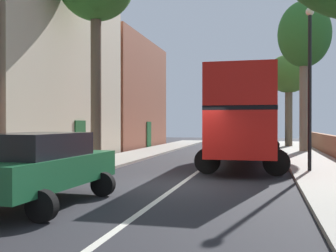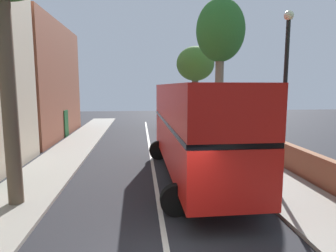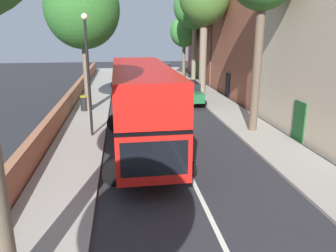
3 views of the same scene
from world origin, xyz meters
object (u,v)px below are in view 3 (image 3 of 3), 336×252
object	(u,v)px
parked_car_green_left_3	(187,92)
street_tree_left_6	(195,8)
double_decker_bus	(142,103)
lamppost_right	(88,67)
litter_bin_right	(84,103)
street_tree_left_0	(184,32)
parked_car_black_left_0	(163,69)
street_tree_right_3	(82,9)
parked_car_blue_right_2	(123,77)

from	to	relation	value
parked_car_green_left_3	street_tree_left_6	xyz separation A→B (m)	(-2.45, -9.18, 6.85)
double_decker_bus	lamppost_right	size ratio (longest dim) A/B	1.65
parked_car_green_left_3	litter_bin_right	world-z (taller)	parked_car_green_left_3
double_decker_bus	street_tree_left_0	bearing A→B (deg)	-104.87
street_tree_left_0	parked_car_black_left_0	bearing A→B (deg)	-30.80
double_decker_bus	street_tree_left_6	size ratio (longest dim) A/B	1.05
street_tree_right_3	lamppost_right	bearing A→B (deg)	96.71
street_tree_right_3	street_tree_left_6	distance (m)	14.84
parked_car_black_left_0	parked_car_blue_right_2	distance (m)	7.65
street_tree_left_0	lamppost_right	xyz separation A→B (m)	(9.13, 22.07, -1.66)
parked_car_green_left_3	street_tree_left_0	distance (m)	15.16
parked_car_green_left_3	street_tree_right_3	bearing A→B (deg)	13.37
double_decker_bus	parked_car_blue_right_2	world-z (taller)	double_decker_bus
double_decker_bus	street_tree_right_3	distance (m)	10.25
parked_car_black_left_0	street_tree_right_3	bearing A→B (deg)	66.75
street_tree_right_3	street_tree_left_0	bearing A→B (deg)	-121.47
parked_car_blue_right_2	street_tree_left_6	bearing A→B (deg)	174.59
parked_car_blue_right_2	street_tree_left_0	size ratio (longest dim) A/B	0.58
double_decker_bus	litter_bin_right	xyz separation A→B (m)	(3.60, -8.49, -1.69)
parked_car_green_left_3	litter_bin_right	distance (m)	8.02
parked_car_blue_right_2	litter_bin_right	bearing A→B (deg)	76.56
parked_car_blue_right_2	street_tree_left_0	world-z (taller)	street_tree_left_0
litter_bin_right	parked_car_green_left_3	bearing A→B (deg)	-166.81
parked_car_blue_right_2	street_tree_right_3	world-z (taller)	street_tree_right_3
litter_bin_right	street_tree_left_0	bearing A→B (deg)	-122.16
street_tree_left_0	street_tree_right_3	bearing A→B (deg)	58.53
double_decker_bus	parked_car_green_left_3	distance (m)	11.23
double_decker_bus	street_tree_left_0	size ratio (longest dim) A/B	1.44
parked_car_green_left_3	litter_bin_right	size ratio (longest dim) A/B	4.25
litter_bin_right	double_decker_bus	bearing A→B (deg)	112.98
parked_car_green_left_3	street_tree_left_6	world-z (taller)	street_tree_left_6
street_tree_right_3	litter_bin_right	world-z (taller)	street_tree_right_3
double_decker_bus	street_tree_left_0	distance (m)	25.65
double_decker_bus	street_tree_right_3	xyz separation A→B (m)	(3.30, -8.53, 4.61)
street_tree_right_3	street_tree_left_6	size ratio (longest dim) A/B	0.95
parked_car_black_left_0	lamppost_right	bearing A→B (deg)	73.83
street_tree_right_3	street_tree_left_6	bearing A→B (deg)	-132.23
double_decker_bus	parked_car_blue_right_2	size ratio (longest dim) A/B	2.46
street_tree_right_3	street_tree_left_6	world-z (taller)	street_tree_left_6
double_decker_bus	parked_car_black_left_0	bearing A→B (deg)	-99.18
street_tree_left_0	street_tree_left_6	size ratio (longest dim) A/B	0.73
parked_car_green_left_3	lamppost_right	size ratio (longest dim) A/B	0.73
street_tree_left_0	litter_bin_right	world-z (taller)	street_tree_left_0
double_decker_bus	parked_car_black_left_0	xyz separation A→B (m)	(-4.20, -26.00, -1.39)
street_tree_left_6	litter_bin_right	bearing A→B (deg)	47.05
double_decker_bus	street_tree_left_6	bearing A→B (deg)	-108.84
lamppost_right	parked_car_green_left_3	bearing A→B (deg)	-131.18
double_decker_bus	parked_car_green_left_3	world-z (taller)	double_decker_bus
parked_car_black_left_0	parked_car_blue_right_2	xyz separation A→B (m)	(5.00, 5.79, -0.08)
double_decker_bus	street_tree_left_6	world-z (taller)	street_tree_left_6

